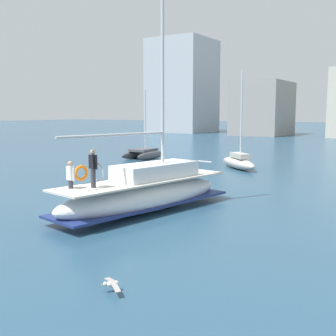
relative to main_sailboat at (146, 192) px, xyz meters
name	(u,v)px	position (x,y,z in m)	size (l,w,h in m)	color
ground_plane	(124,204)	(-1.76, 0.60, -0.90)	(400.00, 400.00, 0.00)	#284C66
main_sailboat	(146,192)	(0.00, 0.00, 0.00)	(4.16, 9.88, 11.69)	silver
moored_sloop_near	(238,162)	(-2.30, 16.19, -0.31)	(4.94, 4.76, 7.82)	#B7B2A8
moored_catamaran	(144,153)	(-13.23, 18.16, -0.33)	(2.56, 4.95, 6.76)	#4C4C51
seagull	(112,284)	(4.43, -7.70, -0.69)	(0.91, 0.64, 0.17)	silver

